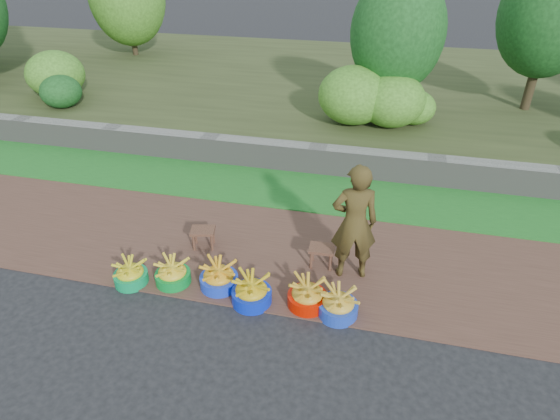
% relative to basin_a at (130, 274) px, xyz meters
% --- Properties ---
extents(ground_plane, '(120.00, 120.00, 0.00)m').
position_rel_basin_a_xyz_m(ground_plane, '(1.91, -0.15, -0.15)').
color(ground_plane, '#232325').
rests_on(ground_plane, ground).
extents(dirt_shoulder, '(80.00, 2.50, 0.02)m').
position_rel_basin_a_xyz_m(dirt_shoulder, '(1.91, 1.10, -0.14)').
color(dirt_shoulder, '#52352A').
rests_on(dirt_shoulder, ground).
extents(grass_verge, '(80.00, 1.50, 0.04)m').
position_rel_basin_a_xyz_m(grass_verge, '(1.91, 3.10, -0.13)').
color(grass_verge, '#1F6F23').
rests_on(grass_verge, ground).
extents(retaining_wall, '(80.00, 0.35, 0.55)m').
position_rel_basin_a_xyz_m(retaining_wall, '(1.91, 3.95, 0.12)').
color(retaining_wall, slate).
rests_on(retaining_wall, ground).
extents(earth_bank, '(80.00, 10.00, 0.50)m').
position_rel_basin_a_xyz_m(earth_bank, '(1.91, 8.85, 0.10)').
color(earth_bank, '#394321').
rests_on(earth_bank, ground).
extents(vegetation, '(33.66, 7.56, 4.44)m').
position_rel_basin_a_xyz_m(vegetation, '(2.57, 6.80, 2.41)').
color(vegetation, '#312918').
rests_on(vegetation, earth_bank).
extents(basin_a, '(0.46, 0.46, 0.34)m').
position_rel_basin_a_xyz_m(basin_a, '(0.00, 0.00, 0.00)').
color(basin_a, '#08904E').
rests_on(basin_a, ground).
extents(basin_b, '(0.48, 0.48, 0.36)m').
position_rel_basin_a_xyz_m(basin_b, '(0.56, 0.13, 0.01)').
color(basin_b, '#06862D').
rests_on(basin_b, ground).
extents(basin_c, '(0.52, 0.52, 0.39)m').
position_rel_basin_a_xyz_m(basin_c, '(1.21, 0.19, 0.02)').
color(basin_c, blue).
rests_on(basin_c, ground).
extents(basin_d, '(0.52, 0.52, 0.39)m').
position_rel_basin_a_xyz_m(basin_d, '(1.72, 0.01, 0.02)').
color(basin_d, '#0A25C7').
rests_on(basin_d, ground).
extents(basin_e, '(0.51, 0.51, 0.38)m').
position_rel_basin_a_xyz_m(basin_e, '(2.43, 0.12, 0.02)').
color(basin_e, red).
rests_on(basin_e, ground).
extents(basin_f, '(0.50, 0.50, 0.37)m').
position_rel_basin_a_xyz_m(basin_f, '(2.83, 0.04, 0.01)').
color(basin_f, '#1B3CBA').
rests_on(basin_f, ground).
extents(stool_left, '(0.41, 0.35, 0.31)m').
position_rel_basin_a_xyz_m(stool_left, '(0.67, 1.01, 0.12)').
color(stool_left, '#543325').
rests_on(stool_left, dirt_shoulder).
extents(stool_right, '(0.37, 0.29, 0.31)m').
position_rel_basin_a_xyz_m(stool_right, '(2.47, 0.97, 0.12)').
color(stool_right, '#543325').
rests_on(stool_right, dirt_shoulder).
extents(vendor_woman, '(0.69, 0.53, 1.69)m').
position_rel_basin_a_xyz_m(vendor_woman, '(2.90, 0.88, 0.71)').
color(vendor_woman, black).
rests_on(vendor_woman, dirt_shoulder).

